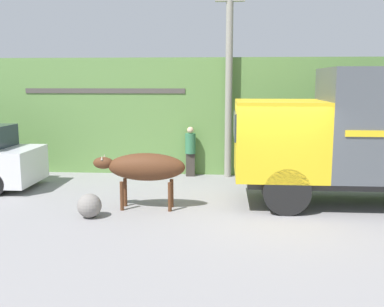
{
  "coord_description": "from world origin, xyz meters",
  "views": [
    {
      "loc": [
        -1.06,
        -10.45,
        3.07
      ],
      "look_at": [
        -1.87,
        0.34,
        1.3
      ],
      "focal_mm": 42.0,
      "sensor_mm": 36.0,
      "label": 1
    }
  ],
  "objects_px": {
    "utility_pole": "(229,75)",
    "roadside_rock": "(89,206)",
    "pedestrian_on_hill": "(190,149)",
    "brown_cow": "(145,167)"
  },
  "relations": [
    {
      "from": "brown_cow",
      "to": "utility_pole",
      "type": "relative_size",
      "value": 0.36
    },
    {
      "from": "utility_pole",
      "to": "pedestrian_on_hill",
      "type": "bearing_deg",
      "value": -179.82
    },
    {
      "from": "pedestrian_on_hill",
      "to": "roadside_rock",
      "type": "distance_m",
      "value": 5.05
    },
    {
      "from": "utility_pole",
      "to": "roadside_rock",
      "type": "relative_size",
      "value": 11.36
    },
    {
      "from": "utility_pole",
      "to": "roadside_rock",
      "type": "distance_m",
      "value": 6.33
    },
    {
      "from": "brown_cow",
      "to": "pedestrian_on_hill",
      "type": "relative_size",
      "value": 1.39
    },
    {
      "from": "brown_cow",
      "to": "roadside_rock",
      "type": "xyz_separation_m",
      "value": [
        -1.13,
        -0.81,
        -0.74
      ]
    },
    {
      "from": "pedestrian_on_hill",
      "to": "utility_pole",
      "type": "bearing_deg",
      "value": 177.64
    },
    {
      "from": "brown_cow",
      "to": "roadside_rock",
      "type": "distance_m",
      "value": 1.57
    },
    {
      "from": "utility_pole",
      "to": "brown_cow",
      "type": "bearing_deg",
      "value": -117.63
    }
  ]
}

